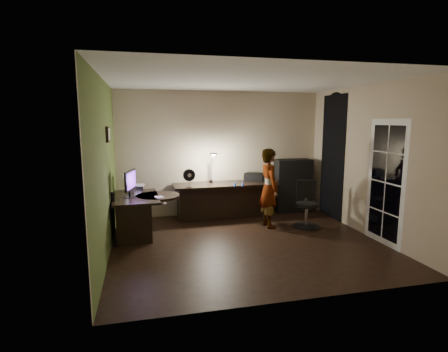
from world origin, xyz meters
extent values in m
cube|color=black|center=(0.00, 0.00, -0.01)|extent=(4.50, 4.00, 0.01)
cube|color=silver|center=(0.00, 0.00, 2.71)|extent=(4.50, 4.00, 0.01)
cube|color=tan|center=(0.00, 2.00, 1.35)|extent=(4.50, 0.01, 2.70)
cube|color=tan|center=(0.00, -2.00, 1.35)|extent=(4.50, 0.01, 2.70)
cube|color=tan|center=(-2.25, 0.00, 1.35)|extent=(0.01, 4.00, 2.70)
cube|color=tan|center=(2.25, 0.00, 1.35)|extent=(0.01, 4.00, 2.70)
cube|color=#4D6129|center=(-2.24, 0.00, 1.35)|extent=(0.00, 4.00, 2.70)
cube|color=black|center=(2.24, 1.15, 1.30)|extent=(0.01, 0.90, 2.60)
cube|color=white|center=(2.24, -0.55, 1.05)|extent=(0.02, 0.92, 2.10)
cube|color=black|center=(-2.22, 0.45, 1.85)|extent=(0.04, 0.30, 0.25)
cube|color=black|center=(-1.83, 0.82, 0.37)|extent=(0.83, 1.30, 0.73)
cube|color=black|center=(-0.10, 1.63, 0.37)|extent=(2.00, 0.75, 0.74)
cube|color=black|center=(1.64, 1.78, 0.60)|extent=(0.83, 0.45, 1.20)
cube|color=silver|center=(-1.84, 1.30, 0.78)|extent=(0.27, 0.23, 0.11)
cube|color=silver|center=(-1.84, 1.30, 0.96)|extent=(0.39, 0.37, 0.24)
cube|color=black|center=(-1.93, 0.74, 0.90)|extent=(0.25, 0.54, 0.35)
ellipsoid|color=silver|center=(-1.36, 0.10, 0.74)|extent=(0.07, 0.09, 0.03)
cube|color=black|center=(-1.71, 0.59, 0.73)|extent=(0.08, 0.12, 0.01)
cube|color=black|center=(-1.94, 1.01, 0.73)|extent=(0.10, 0.13, 0.01)
cylinder|color=black|center=(-2.19, 0.48, 0.81)|extent=(0.08, 0.08, 0.17)
cube|color=silver|center=(-1.42, 0.65, 0.73)|extent=(0.18, 0.22, 0.01)
cube|color=black|center=(-0.80, 1.36, 0.93)|extent=(0.26, 0.17, 0.38)
cube|color=#1B3E9F|center=(0.20, 1.24, 0.79)|extent=(0.21, 0.09, 0.10)
cube|color=black|center=(0.71, 1.80, 0.83)|extent=(0.51, 0.46, 0.18)
cube|color=black|center=(-0.26, 1.76, 1.10)|extent=(0.29, 0.37, 0.72)
cube|color=black|center=(1.40, 0.58, 0.45)|extent=(0.65, 0.65, 0.90)
imported|color=#D8A88C|center=(0.70, 0.80, 0.77)|extent=(0.38, 0.56, 1.54)
camera|label=1|loc=(-1.69, -5.49, 2.07)|focal=28.00mm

